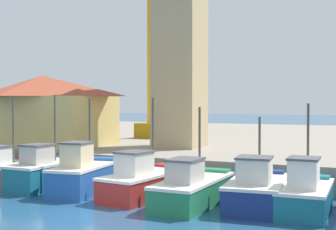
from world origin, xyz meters
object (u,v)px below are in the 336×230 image
object	(u,v)px
clock_tower	(180,25)
fishing_boat_right_inner	(257,190)
fishing_boat_mid_right	(193,188)
port_crane_far	(151,55)
fishing_boat_left_inner	(47,172)
fishing_boat_mid_left	(84,175)
fishing_boat_left_outer	(5,171)
fishing_boat_right_outer	(306,194)
warehouse_left	(42,109)
fishing_boat_center	(145,181)

from	to	relation	value
clock_tower	fishing_boat_right_inner	bearing A→B (deg)	-51.94
fishing_boat_mid_right	port_crane_far	bearing A→B (deg)	121.82
fishing_boat_left_inner	fishing_boat_mid_left	size ratio (longest dim) A/B	1.02
fishing_boat_left_outer	fishing_boat_mid_right	bearing A→B (deg)	-2.82
fishing_boat_mid_left	fishing_boat_left_inner	bearing A→B (deg)	170.93
port_crane_far	fishing_boat_left_outer	bearing A→B (deg)	-91.93
fishing_boat_left_outer	fishing_boat_right_outer	distance (m)	14.94
fishing_boat_mid_right	fishing_boat_right_inner	size ratio (longest dim) A/B	1.10
fishing_boat_left_outer	clock_tower	bearing A→B (deg)	58.82
warehouse_left	port_crane_far	bearing A→B (deg)	64.56
fishing_boat_center	port_crane_far	distance (m)	18.85
fishing_boat_mid_left	fishing_boat_mid_right	xyz separation A→B (m)	(5.53, -0.28, -0.15)
fishing_boat_left_outer	fishing_boat_center	distance (m)	8.05
fishing_boat_right_inner	fishing_boat_center	bearing A→B (deg)	-179.39
clock_tower	warehouse_left	distance (m)	10.91
fishing_boat_mid_right	clock_tower	size ratio (longest dim) A/B	0.32
fishing_boat_right_outer	fishing_boat_center	bearing A→B (deg)	179.97
fishing_boat_mid_right	fishing_boat_left_outer	bearing A→B (deg)	177.18
fishing_boat_mid_right	fishing_boat_right_outer	xyz separation A→B (m)	(4.39, 0.51, 0.04)
fishing_boat_mid_left	clock_tower	size ratio (longest dim) A/B	0.27
fishing_boat_right_inner	fishing_boat_right_outer	size ratio (longest dim) A/B	1.10
fishing_boat_center	fishing_boat_right_outer	world-z (taller)	fishing_boat_center
fishing_boat_mid_left	fishing_boat_center	bearing A→B (deg)	4.29
fishing_boat_mid_left	port_crane_far	world-z (taller)	port_crane_far
warehouse_left	fishing_boat_mid_right	bearing A→B (deg)	-28.70
fishing_boat_left_inner	fishing_boat_right_inner	distance (m)	10.49
fishing_boat_right_inner	fishing_boat_right_outer	world-z (taller)	fishing_boat_right_outer
fishing_boat_mid_left	fishing_boat_mid_right	world-z (taller)	fishing_boat_mid_left
warehouse_left	fishing_boat_left_inner	bearing A→B (deg)	-49.14
fishing_boat_center	port_crane_far	size ratio (longest dim) A/B	0.29
fishing_boat_mid_left	fishing_boat_right_inner	world-z (taller)	fishing_boat_mid_left
fishing_boat_right_outer	fishing_boat_mid_right	bearing A→B (deg)	-173.42
fishing_boat_left_inner	warehouse_left	bearing A→B (deg)	130.86
fishing_boat_right_inner	port_crane_far	world-z (taller)	port_crane_far
fishing_boat_right_outer	warehouse_left	bearing A→B (deg)	158.71
warehouse_left	port_crane_far	distance (m)	10.32
fishing_boat_left_outer	port_crane_far	size ratio (longest dim) A/B	0.25
clock_tower	port_crane_far	world-z (taller)	port_crane_far
fishing_boat_right_inner	fishing_boat_right_outer	distance (m)	1.88
fishing_boat_mid_right	fishing_boat_right_outer	bearing A→B (deg)	6.58
fishing_boat_left_outer	fishing_boat_mid_right	xyz separation A→B (m)	(10.55, -0.52, -0.00)
fishing_boat_right_outer	warehouse_left	xyz separation A→B (m)	(-18.44, 7.18, 3.01)
fishing_boat_center	fishing_boat_right_outer	distance (m)	6.89
fishing_boat_center	port_crane_far	xyz separation A→B (m)	(-7.52, 15.64, 7.35)
fishing_boat_right_inner	fishing_boat_mid_left	bearing A→B (deg)	-178.00
fishing_boat_center	clock_tower	xyz separation A→B (m)	(-2.34, 9.44, 8.42)
fishing_boat_left_inner	fishing_boat_right_outer	world-z (taller)	fishing_boat_left_inner
fishing_boat_right_outer	fishing_boat_left_outer	bearing A→B (deg)	179.95
fishing_boat_left_outer	warehouse_left	bearing A→B (deg)	115.99
warehouse_left	port_crane_far	xyz separation A→B (m)	(4.02, 8.46, 4.34)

